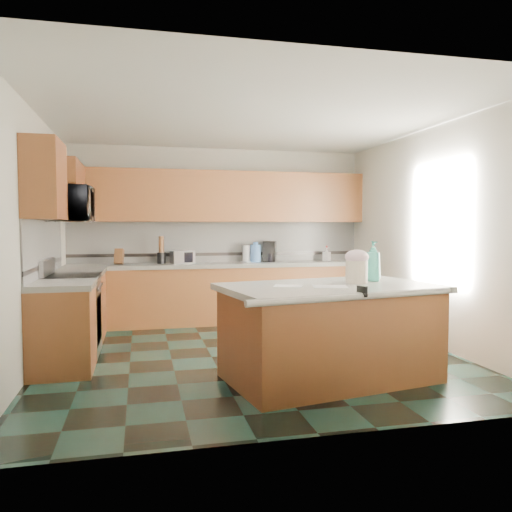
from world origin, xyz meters
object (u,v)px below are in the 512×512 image
object	(u,v)px
soap_bottle_island	(373,261)
island_base	(330,335)
knife_block	(119,257)
toaster_oven	(182,257)
treat_jar	(357,272)
island_top	(330,288)
coffee_maker	(270,251)

from	to	relation	value
soap_bottle_island	island_base	bearing A→B (deg)	-160.97
soap_bottle_island	knife_block	size ratio (longest dim) A/B	1.82
soap_bottle_island	knife_block	world-z (taller)	soap_bottle_island
soap_bottle_island	toaster_oven	bearing A→B (deg)	118.28
treat_jar	soap_bottle_island	world-z (taller)	soap_bottle_island
knife_block	toaster_oven	world-z (taller)	knife_block
treat_jar	toaster_oven	distance (m)	3.37
island_base	island_top	xyz separation A→B (m)	(0.00, 0.00, 0.46)
treat_jar	coffee_maker	xyz separation A→B (m)	(-0.09, 3.07, 0.05)
island_top	knife_block	distance (m)	3.75
knife_block	coffee_maker	bearing A→B (deg)	11.95
soap_bottle_island	coffee_maker	distance (m)	2.96
soap_bottle_island	treat_jar	bearing A→B (deg)	-153.59
island_base	toaster_oven	xyz separation A→B (m)	(-1.15, 3.12, 0.59)
coffee_maker	island_base	bearing A→B (deg)	-71.22
treat_jar	coffee_maker	size ratio (longest dim) A/B	0.69
treat_jar	knife_block	world-z (taller)	knife_block
island_top	treat_jar	xyz separation A→B (m)	(0.31, 0.08, 0.14)
island_top	toaster_oven	bearing A→B (deg)	100.16
toaster_oven	knife_block	bearing A→B (deg)	167.47
island_top	coffee_maker	xyz separation A→B (m)	(0.22, 3.15, 0.19)
island_top	toaster_oven	size ratio (longest dim) A/B	6.09
soap_bottle_island	toaster_oven	xyz separation A→B (m)	(-1.70, 2.91, -0.11)
knife_block	island_top	bearing A→B (deg)	-45.11
toaster_oven	coffee_maker	world-z (taller)	coffee_maker
treat_jar	soap_bottle_island	size ratio (longest dim) A/B	0.55
treat_jar	island_base	bearing A→B (deg)	-159.43
island_top	coffee_maker	world-z (taller)	coffee_maker
island_base	island_top	distance (m)	0.46
treat_jar	knife_block	bearing A→B (deg)	133.96
island_base	island_top	size ratio (longest dim) A/B	0.95
island_base	knife_block	world-z (taller)	knife_block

